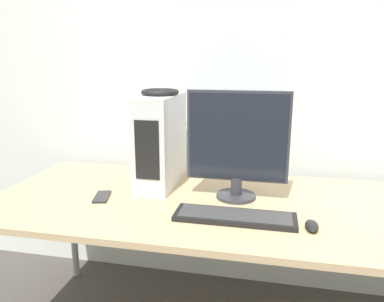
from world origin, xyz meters
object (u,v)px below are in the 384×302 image
pc_tower (161,140)px  monitor_main (238,143)px  mouse (312,226)px  keyboard (235,217)px  cell_phone (102,197)px  headphones (161,92)px

pc_tower → monitor_main: monitor_main is taller
monitor_main → mouse: bearing=-40.2°
monitor_main → keyboard: bearing=-85.4°
keyboard → mouse: size_ratio=4.58×
mouse → cell_phone: mouse is taller
cell_phone → mouse: bearing=-22.4°
mouse → headphones: bearing=150.9°
mouse → cell_phone: size_ratio=0.68×
pc_tower → monitor_main: 0.42m
mouse → cell_phone: (-0.92, 0.13, -0.01)m
pc_tower → cell_phone: 0.40m
monitor_main → cell_phone: bearing=-167.7°
monitor_main → cell_phone: 0.67m
pc_tower → keyboard: (0.42, -0.37, -0.22)m
monitor_main → headphones: bearing=161.9°
pc_tower → keyboard: size_ratio=0.93×
monitor_main → keyboard: monitor_main is taller
pc_tower → headphones: 0.24m
pc_tower → headphones: headphones is taller
pc_tower → cell_phone: (-0.21, -0.26, -0.22)m
mouse → cell_phone: bearing=171.8°
keyboard → headphones: bearing=138.4°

